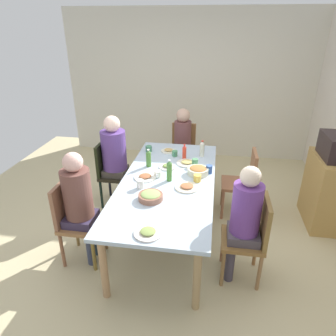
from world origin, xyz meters
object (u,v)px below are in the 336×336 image
(chair_3, at_px, (183,148))
(bottle_2, at_px, (184,152))
(plate_4, at_px, (145,177))
(cup_5, at_px, (149,149))
(bottle_3, at_px, (202,149))
(cup_0, at_px, (197,178))
(plate_2, at_px, (187,187))
(plate_1, at_px, (168,167))
(cup_2, at_px, (209,169))
(chair_0, at_px, (74,218))
(plate_0, at_px, (169,151))
(chair_2, at_px, (110,170))
(person_3, at_px, (183,139))
(person_0, at_px, (79,200))
(bottle_1, at_px, (169,171))
(cup_6, at_px, (140,184))
(cup_3, at_px, (158,174))
(chair_1, at_px, (252,235))
(bowl_0, at_px, (151,196))
(bottle_0, at_px, (149,158))
(chair_4, at_px, (244,180))
(bowl_1, at_px, (198,171))
(side_cabinet, at_px, (328,191))
(cup_1, at_px, (175,153))
(cup_4, at_px, (195,163))
(person_1, at_px, (244,216))
(plate_5, at_px, (187,163))
(plate_3, at_px, (148,232))

(chair_3, bearing_deg, bottle_2, 7.28)
(plate_4, bearing_deg, cup_5, -170.42)
(bottle_2, relative_size, bottle_3, 0.91)
(cup_0, xyz_separation_m, bottle_3, (-0.72, 0.01, 0.06))
(plate_2, bearing_deg, plate_1, -148.77)
(plate_1, bearing_deg, cup_5, -144.19)
(plate_2, bearing_deg, cup_2, 151.29)
(chair_0, height_order, plate_0, chair_0)
(plate_0, bearing_deg, chair_3, 169.60)
(plate_2, bearing_deg, chair_0, -69.66)
(plate_0, height_order, cup_2, cup_2)
(chair_2, relative_size, person_3, 0.76)
(person_0, relative_size, bottle_1, 4.92)
(chair_3, xyz_separation_m, bottle_3, (0.78, 0.34, 0.32))
(cup_2, bearing_deg, cup_6, -55.99)
(cup_2, height_order, cup_6, same)
(person_0, height_order, cup_5, person_0)
(plate_4, relative_size, cup_3, 2.11)
(cup_0, bearing_deg, chair_1, 44.05)
(bowl_0, relative_size, bottle_0, 1.10)
(bottle_0, bearing_deg, bottle_1, 42.70)
(chair_4, height_order, bowl_1, chair_4)
(chair_0, height_order, bowl_0, chair_0)
(person_0, bearing_deg, side_cabinet, 112.18)
(cup_0, bearing_deg, bottle_1, -84.63)
(bottle_2, bearing_deg, bottle_1, -8.99)
(chair_3, distance_m, plate_1, 1.22)
(plate_4, height_order, cup_5, cup_5)
(chair_3, xyz_separation_m, bottle_0, (1.20, -0.29, 0.32))
(cup_6, bearing_deg, cup_0, 113.06)
(person_0, distance_m, plate_2, 1.12)
(bowl_1, bearing_deg, cup_1, -144.95)
(cup_4, distance_m, bottle_0, 0.57)
(person_3, bearing_deg, cup_6, -9.06)
(plate_1, relative_size, bottle_0, 0.94)
(cup_6, bearing_deg, cup_3, 155.02)
(chair_3, distance_m, cup_5, 0.87)
(person_3, relative_size, chair_4, 1.31)
(chair_1, relative_size, chair_2, 1.00)
(cup_5, relative_size, bottle_0, 0.54)
(chair_4, height_order, cup_1, chair_4)
(plate_4, bearing_deg, person_1, 61.65)
(cup_0, xyz_separation_m, bottle_0, (-0.31, -0.62, 0.07))
(bottle_2, bearing_deg, bowl_1, 26.52)
(plate_2, xyz_separation_m, cup_5, (-0.95, -0.63, 0.03))
(chair_4, distance_m, bottle_3, 0.67)
(chair_2, xyz_separation_m, cup_1, (-0.12, 0.88, 0.26))
(person_3, height_order, cup_4, person_3)
(plate_4, height_order, plate_5, same)
(chair_1, xyz_separation_m, plate_3, (0.42, -0.91, 0.23))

